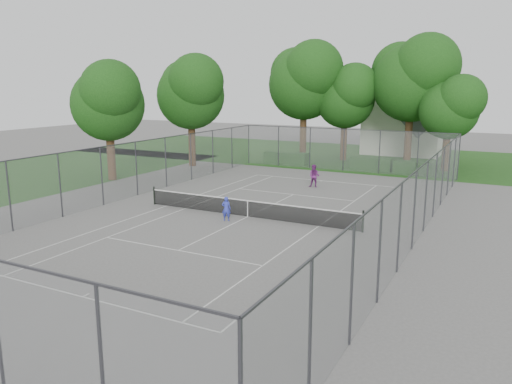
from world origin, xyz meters
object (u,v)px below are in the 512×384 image
at_px(girl_player, 226,209).
at_px(woman_player, 314,176).
at_px(house, 404,117).
at_px(tennis_net, 248,208).

relative_size(girl_player, woman_player, 0.81).
height_order(house, girl_player, house).
xyz_separation_m(house, girl_player, (-2.90, -31.55, -3.17)).
height_order(tennis_net, woman_player, woman_player).
relative_size(tennis_net, girl_player, 9.84).
bearing_deg(girl_player, tennis_net, -138.19).
bearing_deg(house, tennis_net, -94.26).
distance_m(tennis_net, girl_player, 1.37).
xyz_separation_m(tennis_net, woman_player, (0.33, 9.31, 0.29)).
bearing_deg(tennis_net, house, 85.74).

